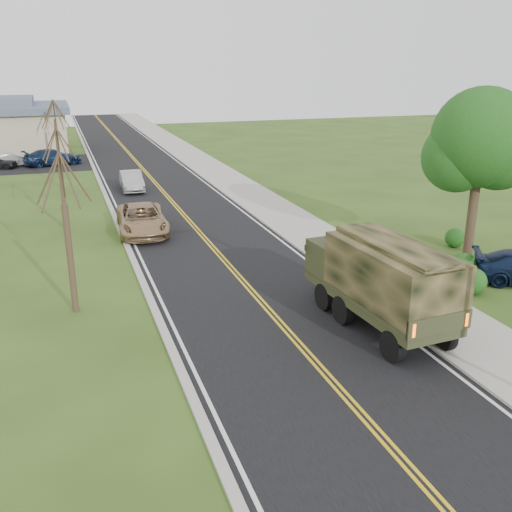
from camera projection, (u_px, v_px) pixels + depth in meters
name	position (u px, v px, depth m)	size (l,w,h in m)	color
ground	(369.00, 423.00, 15.03)	(160.00, 160.00, 0.00)	#304517
road	(143.00, 169.00, 50.83)	(8.00, 120.00, 0.01)	black
curb_right	(189.00, 166.00, 52.10)	(0.30, 120.00, 0.12)	#9E998E
sidewalk_right	(207.00, 165.00, 52.64)	(3.20, 120.00, 0.10)	#9E998E
curb_left	(95.00, 172.00, 49.54)	(0.30, 120.00, 0.10)	#9E998E
leafy_tree	(481.00, 146.00, 25.62)	(4.83, 4.50, 8.10)	#38281C
bare_tree_a	(69.00, 246.00, 20.97)	(1.93, 2.26, 6.08)	#38281C
bare_tree_b	(62.00, 187.00, 31.76)	(1.83, 2.14, 5.73)	#38281C
bare_tree_c	(58.00, 151.00, 42.41)	(2.04, 2.39, 6.42)	#38281C
bare_tree_d	(57.00, 136.00, 53.22)	(1.88, 2.20, 5.91)	#38281C
military_truck	(381.00, 277.00, 19.90)	(2.77, 6.87, 3.36)	black
suv_champagne	(142.00, 219.00, 31.66)	(2.59, 5.62, 1.56)	tan
sedan_silver	(132.00, 181.00, 42.32)	(1.51, 4.32, 1.42)	#A9A9AE
lot_car_silver	(11.00, 160.00, 51.94)	(1.31, 3.76, 1.24)	silver
lot_car_navy	(53.00, 157.00, 52.74)	(2.08, 5.13, 1.49)	#10203D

